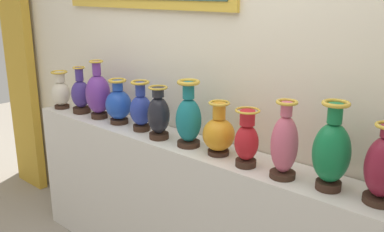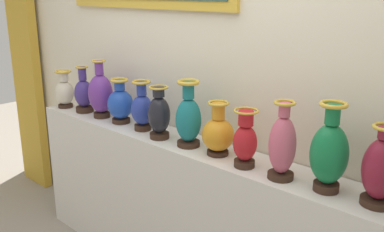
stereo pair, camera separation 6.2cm
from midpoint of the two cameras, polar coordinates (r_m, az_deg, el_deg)
name	(u,v)px [view 2 (the right image)]	position (r m, az deg, el deg)	size (l,w,h in m)	color
display_shelf	(192,218)	(2.86, 0.64, -13.19)	(2.90, 0.34, 1.00)	silver
back_wall	(215,71)	(2.72, 3.68, 5.89)	(5.31, 0.14, 2.79)	beige
curtain_gold	(28,84)	(4.50, -20.36, 3.96)	(0.42, 0.08, 2.05)	gold
vase_ivory	(64,91)	(3.58, -15.92, 3.18)	(0.15, 0.15, 0.30)	#382319
vase_indigo	(84,94)	(3.41, -13.52, 2.85)	(0.14, 0.14, 0.35)	#382319
vase_violet	(101,93)	(3.23, -11.37, 2.92)	(0.18, 0.18, 0.42)	#382319
vase_sapphire	(120,103)	(3.08, -8.82, 1.64)	(0.18, 0.18, 0.32)	#382319
vase_cobalt	(142,109)	(2.89, -5.95, 0.96)	(0.15, 0.15, 0.34)	#382319
vase_onyx	(159,115)	(2.72, -3.69, 0.16)	(0.14, 0.14, 0.34)	#382319
vase_teal	(189,118)	(2.57, 0.23, -0.27)	(0.15, 0.15, 0.40)	#382319
vase_amber	(218,133)	(2.46, 4.16, -2.26)	(0.18, 0.18, 0.31)	#382319
vase_crimson	(245,141)	(2.30, 7.76, -3.24)	(0.13, 0.13, 0.31)	#382319
vase_rose	(282,145)	(2.18, 12.57, -3.77)	(0.13, 0.13, 0.40)	#382319
vase_emerald	(329,153)	(2.10, 18.37, -4.60)	(0.18, 0.18, 0.43)	#382319
vase_burgundy	(381,170)	(2.05, 24.36, -6.44)	(0.16, 0.16, 0.37)	#382319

